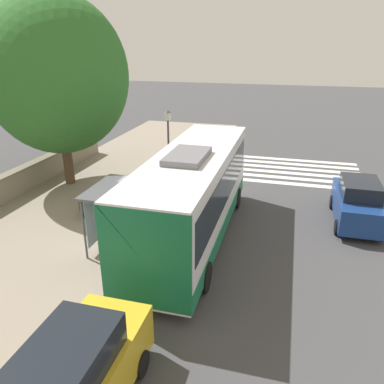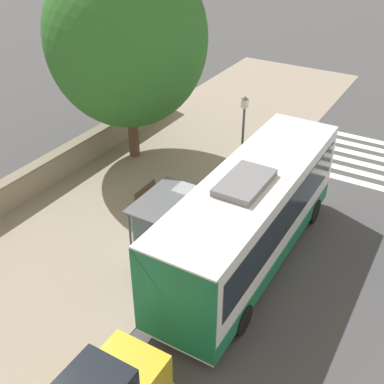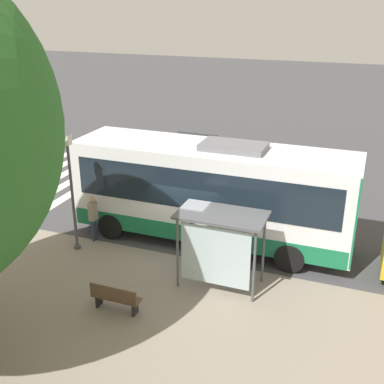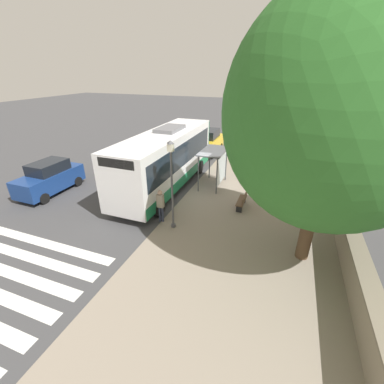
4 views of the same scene
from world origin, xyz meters
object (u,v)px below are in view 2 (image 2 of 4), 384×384
pedestrian (255,175)px  shade_tree (126,38)px  bus_shelter (160,208)px  bench (147,195)px  bus (251,216)px  street_lamp_near (243,136)px

pedestrian → shade_tree: 8.37m
shade_tree → pedestrian: bearing=-3.6°
bus_shelter → bench: bus_shelter is taller
pedestrian → bench: size_ratio=1.21×
shade_tree → bus_shelter: bearing=-46.4°
bus_shelter → bench: bearing=134.1°
bus → pedestrian: bus is taller
bus → street_lamp_near: size_ratio=2.31×
bus_shelter → bench: (-2.32, 2.40, -1.54)m
bus → bus_shelter: (-2.96, -1.25, 0.02)m
bench → shade_tree: 7.14m
street_lamp_near → shade_tree: bearing=178.4°
pedestrian → bench: 4.73m
pedestrian → street_lamp_near: street_lamp_near is taller
pedestrian → street_lamp_near: bearing=162.3°
bus_shelter → shade_tree: 8.86m
bus → bus_shelter: size_ratio=3.75×
bench → street_lamp_near: size_ratio=0.34×
bench → pedestrian: bearing=38.9°
pedestrian → bus: bearing=-68.3°
bus → pedestrian: size_ratio=5.68×
street_lamp_near → shade_tree: shade_tree is taller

